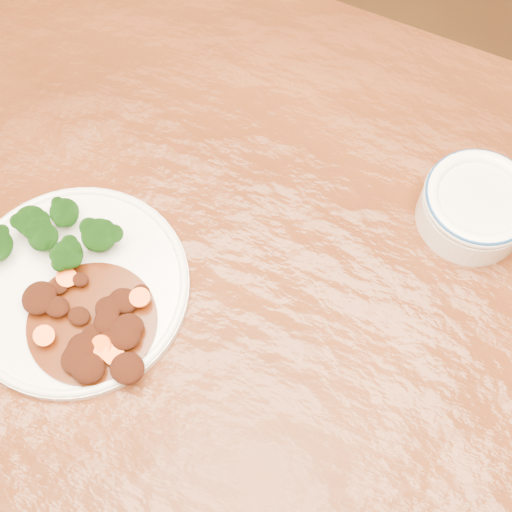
% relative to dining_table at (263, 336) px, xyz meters
% --- Properties ---
extents(ground, '(4.00, 4.00, 0.00)m').
position_rel_dining_table_xyz_m(ground, '(0.00, 0.00, -0.67)').
color(ground, '#411F10').
rests_on(ground, ground).
extents(dining_table, '(1.59, 1.06, 0.75)m').
position_rel_dining_table_xyz_m(dining_table, '(0.00, 0.00, 0.00)').
color(dining_table, '#58270F').
rests_on(dining_table, ground).
extents(dinner_plate, '(0.25, 0.25, 0.02)m').
position_rel_dining_table_xyz_m(dinner_plate, '(-0.20, -0.04, 0.09)').
color(dinner_plate, white).
rests_on(dinner_plate, dining_table).
extents(broccoli_florets, '(0.14, 0.10, 0.04)m').
position_rel_dining_table_xyz_m(broccoli_florets, '(-0.24, -0.00, 0.12)').
color(broccoli_florets, '#588444').
rests_on(broccoli_florets, dinner_plate).
extents(mince_stew, '(0.15, 0.14, 0.02)m').
position_rel_dining_table_xyz_m(mince_stew, '(-0.16, -0.08, 0.10)').
color(mince_stew, '#481B07').
rests_on(mince_stew, dinner_plate).
extents(dip_bowl, '(0.12, 0.12, 0.06)m').
position_rel_dining_table_xyz_m(dip_bowl, '(0.19, 0.18, 0.11)').
color(dip_bowl, white).
rests_on(dip_bowl, dining_table).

